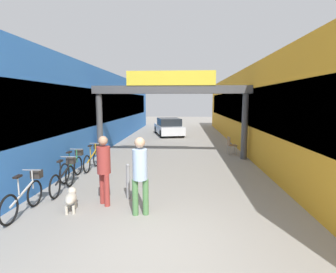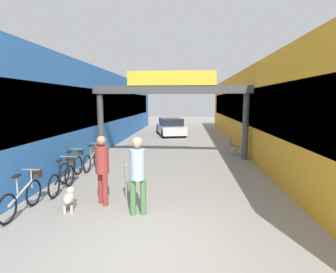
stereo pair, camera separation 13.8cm
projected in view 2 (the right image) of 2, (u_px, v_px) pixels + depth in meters
name	position (u px, v px, depth m)	size (l,w,h in m)	color
ground_plane	(145.00, 247.00, 4.80)	(80.00, 80.00, 0.00)	gray
storefront_left	(91.00, 110.00, 15.76)	(3.00, 26.00, 4.27)	blue
storefront_right	(264.00, 110.00, 14.99)	(3.00, 26.00, 4.27)	gold
arcade_sign_gateway	(172.00, 97.00, 11.86)	(7.40, 0.47, 3.97)	#4C4C4F
pedestrian_with_dog	(102.00, 165.00, 6.63)	(0.48, 0.48, 1.78)	#99332D
pedestrian_companion	(138.00, 171.00, 6.01)	(0.40, 0.40, 1.84)	#4C7F47
dog_on_leash	(69.00, 197.00, 6.39)	(0.42, 0.72, 0.50)	beige
bicycle_silver_nearest	(24.00, 194.00, 6.25)	(0.46, 1.69, 0.98)	black
bicycle_black_second	(64.00, 176.00, 7.76)	(0.46, 1.69, 0.98)	black
bicycle_green_third	(73.00, 165.00, 9.05)	(0.46, 1.69, 0.98)	black
bicycle_orange_farthest	(93.00, 158.00, 10.31)	(0.46, 1.69, 0.98)	black
bollard_post_metal	(127.00, 181.00, 7.13)	(0.10, 0.10, 0.97)	gray
cafe_chair_wood_nearer	(232.00, 144.00, 12.94)	(0.45, 0.45, 0.89)	gray
parked_car_white	(171.00, 127.00, 20.33)	(2.65, 4.30, 1.33)	silver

